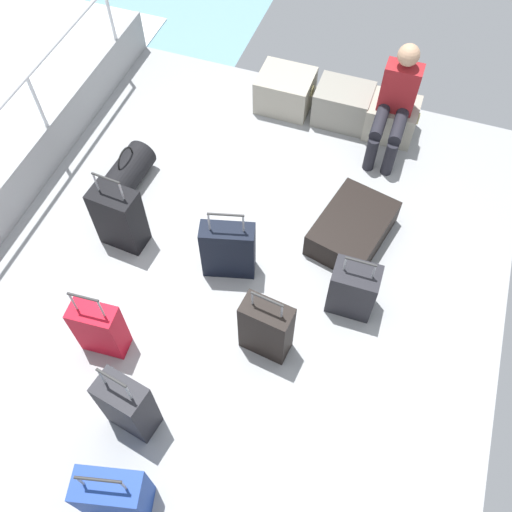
{
  "coord_description": "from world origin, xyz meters",
  "views": [
    {
      "loc": [
        0.95,
        -2.3,
        4.09
      ],
      "look_at": [
        0.11,
        0.08,
        0.25
      ],
      "focal_mm": 38.86,
      "sensor_mm": 36.0,
      "label": 1
    }
  ],
  "objects_px": {
    "cargo_crate_2": "(392,118)",
    "suitcase_0": "(353,289)",
    "cargo_crate_0": "(285,91)",
    "suitcase_2": "(352,228)",
    "cargo_crate_1": "(343,104)",
    "duffel_bag": "(129,171)",
    "passenger_seated": "(396,101)",
    "suitcase_3": "(128,406)",
    "paper_cup": "(104,212)",
    "suitcase_7": "(266,328)",
    "suitcase_4": "(114,494)",
    "suitcase_5": "(119,218)",
    "suitcase_6": "(100,329)",
    "suitcase_1": "(228,250)"
  },
  "relations": [
    {
      "from": "cargo_crate_2",
      "to": "paper_cup",
      "type": "distance_m",
      "value": 2.98
    },
    {
      "from": "cargo_crate_1",
      "to": "duffel_bag",
      "type": "bearing_deg",
      "value": -138.15
    },
    {
      "from": "suitcase_4",
      "to": "duffel_bag",
      "type": "bearing_deg",
      "value": 115.02
    },
    {
      "from": "suitcase_3",
      "to": "suitcase_5",
      "type": "height_order",
      "value": "suitcase_3"
    },
    {
      "from": "cargo_crate_2",
      "to": "passenger_seated",
      "type": "height_order",
      "value": "passenger_seated"
    },
    {
      "from": "cargo_crate_2",
      "to": "passenger_seated",
      "type": "relative_size",
      "value": 0.49
    },
    {
      "from": "suitcase_7",
      "to": "duffel_bag",
      "type": "height_order",
      "value": "suitcase_7"
    },
    {
      "from": "cargo_crate_0",
      "to": "duffel_bag",
      "type": "height_order",
      "value": "duffel_bag"
    },
    {
      "from": "suitcase_0",
      "to": "suitcase_2",
      "type": "bearing_deg",
      "value": 102.85
    },
    {
      "from": "suitcase_3",
      "to": "suitcase_0",
      "type": "bearing_deg",
      "value": 49.48
    },
    {
      "from": "passenger_seated",
      "to": "suitcase_3",
      "type": "bearing_deg",
      "value": -108.6
    },
    {
      "from": "suitcase_5",
      "to": "suitcase_1",
      "type": "bearing_deg",
      "value": 0.79
    },
    {
      "from": "cargo_crate_0",
      "to": "suitcase_2",
      "type": "bearing_deg",
      "value": -53.26
    },
    {
      "from": "suitcase_1",
      "to": "cargo_crate_0",
      "type": "bearing_deg",
      "value": 94.92
    },
    {
      "from": "suitcase_2",
      "to": "suitcase_4",
      "type": "xyz_separation_m",
      "value": [
        -0.94,
        -2.68,
        0.12
      ]
    },
    {
      "from": "cargo_crate_0",
      "to": "suitcase_0",
      "type": "distance_m",
      "value": 2.48
    },
    {
      "from": "passenger_seated",
      "to": "suitcase_3",
      "type": "height_order",
      "value": "passenger_seated"
    },
    {
      "from": "paper_cup",
      "to": "suitcase_2",
      "type": "bearing_deg",
      "value": 13.0
    },
    {
      "from": "suitcase_1",
      "to": "suitcase_5",
      "type": "bearing_deg",
      "value": -179.21
    },
    {
      "from": "suitcase_7",
      "to": "paper_cup",
      "type": "bearing_deg",
      "value": 157.86
    },
    {
      "from": "cargo_crate_0",
      "to": "suitcase_3",
      "type": "bearing_deg",
      "value": -90.01
    },
    {
      "from": "cargo_crate_2",
      "to": "suitcase_7",
      "type": "bearing_deg",
      "value": -99.07
    },
    {
      "from": "suitcase_1",
      "to": "suitcase_6",
      "type": "bearing_deg",
      "value": -124.12
    },
    {
      "from": "suitcase_0",
      "to": "paper_cup",
      "type": "xyz_separation_m",
      "value": [
        -2.37,
        0.17,
        -0.2
      ]
    },
    {
      "from": "cargo_crate_2",
      "to": "suitcase_5",
      "type": "relative_size",
      "value": 0.62
    },
    {
      "from": "suitcase_0",
      "to": "suitcase_7",
      "type": "distance_m",
      "value": 0.79
    },
    {
      "from": "suitcase_2",
      "to": "suitcase_4",
      "type": "bearing_deg",
      "value": -109.38
    },
    {
      "from": "cargo_crate_0",
      "to": "suitcase_4",
      "type": "distance_m",
      "value": 4.15
    },
    {
      "from": "suitcase_7",
      "to": "passenger_seated",
      "type": "bearing_deg",
      "value": 80.29
    },
    {
      "from": "cargo_crate_1",
      "to": "paper_cup",
      "type": "distance_m",
      "value": 2.63
    },
    {
      "from": "suitcase_4",
      "to": "suitcase_2",
      "type": "bearing_deg",
      "value": 70.62
    },
    {
      "from": "suitcase_2",
      "to": "suitcase_7",
      "type": "height_order",
      "value": "suitcase_7"
    },
    {
      "from": "cargo_crate_2",
      "to": "suitcase_5",
      "type": "xyz_separation_m",
      "value": [
        -1.95,
        -2.12,
        0.13
      ]
    },
    {
      "from": "cargo_crate_2",
      "to": "suitcase_0",
      "type": "xyz_separation_m",
      "value": [
        0.11,
        -2.11,
        0.07
      ]
    },
    {
      "from": "cargo_crate_0",
      "to": "suitcase_3",
      "type": "relative_size",
      "value": 0.7
    },
    {
      "from": "cargo_crate_2",
      "to": "suitcase_1",
      "type": "height_order",
      "value": "suitcase_1"
    },
    {
      "from": "cargo_crate_1",
      "to": "duffel_bag",
      "type": "height_order",
      "value": "duffel_bag"
    },
    {
      "from": "suitcase_3",
      "to": "suitcase_4",
      "type": "bearing_deg",
      "value": -74.04
    },
    {
      "from": "suitcase_3",
      "to": "cargo_crate_0",
      "type": "bearing_deg",
      "value": 89.99
    },
    {
      "from": "suitcase_5",
      "to": "suitcase_6",
      "type": "xyz_separation_m",
      "value": [
        0.32,
        -0.97,
        -0.04
      ]
    },
    {
      "from": "suitcase_6",
      "to": "cargo_crate_0",
      "type": "bearing_deg",
      "value": 81.22
    },
    {
      "from": "cargo_crate_1",
      "to": "suitcase_3",
      "type": "xyz_separation_m",
      "value": [
        -0.63,
        -3.6,
        0.12
      ]
    },
    {
      "from": "duffel_bag",
      "to": "cargo_crate_2",
      "type": "bearing_deg",
      "value": 33.98
    },
    {
      "from": "suitcase_3",
      "to": "suitcase_4",
      "type": "relative_size",
      "value": 1.24
    },
    {
      "from": "suitcase_2",
      "to": "suitcase_7",
      "type": "xyz_separation_m",
      "value": [
        -0.38,
        -1.26,
        0.17
      ]
    },
    {
      "from": "suitcase_7",
      "to": "cargo_crate_0",
      "type": "bearing_deg",
      "value": 104.66
    },
    {
      "from": "cargo_crate_1",
      "to": "suitcase_3",
      "type": "relative_size",
      "value": 0.7
    },
    {
      "from": "cargo_crate_0",
      "to": "passenger_seated",
      "type": "xyz_separation_m",
      "value": [
        1.14,
        -0.22,
        0.37
      ]
    },
    {
      "from": "cargo_crate_2",
      "to": "suitcase_0",
      "type": "distance_m",
      "value": 2.11
    },
    {
      "from": "cargo_crate_1",
      "to": "passenger_seated",
      "type": "distance_m",
      "value": 0.66
    }
  ]
}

